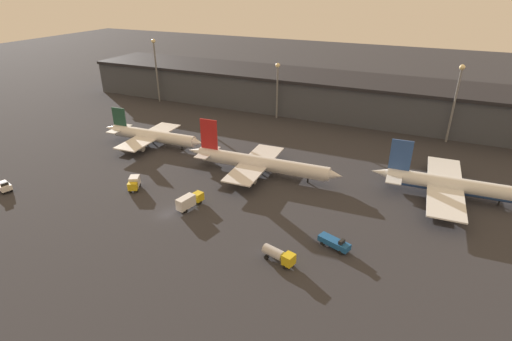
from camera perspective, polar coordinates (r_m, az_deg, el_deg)
ground at (r=98.19m, az=-12.68°, el=-6.20°), size 600.00×600.00×0.00m
terminal_building at (r=174.33m, az=6.18°, el=11.19°), size 195.68×29.56×15.06m
airplane_0 at (r=138.88m, az=-14.64°, el=4.82°), size 38.83×27.10×11.55m
airplane_1 at (r=113.73m, az=0.52°, el=1.05°), size 46.96×27.90×14.48m
airplane_2 at (r=113.09m, az=25.93°, el=-1.85°), size 39.61×35.78×13.80m
service_vehicle_0 at (r=124.79m, az=-32.33°, el=-1.93°), size 5.40×3.88×2.88m
service_vehicle_1 at (r=85.92m, az=11.14°, el=-10.08°), size 7.27×4.38×2.79m
service_vehicle_2 at (r=98.98m, az=-9.52°, el=-4.30°), size 3.61×8.03×3.51m
service_vehicle_3 at (r=80.60m, az=3.25°, el=-11.95°), size 7.25×3.88×2.89m
service_vehicle_4 at (r=111.15m, az=-17.02°, el=-1.69°), size 4.38×5.39×3.31m
lamp_post_0 at (r=187.67m, az=-14.14°, el=14.67°), size 1.80×1.80×27.53m
lamp_post_1 at (r=159.51m, az=3.07°, el=12.37°), size 1.80×1.80×21.85m
lamp_post_2 at (r=148.45m, az=26.70°, el=9.68°), size 1.80×1.80×26.32m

